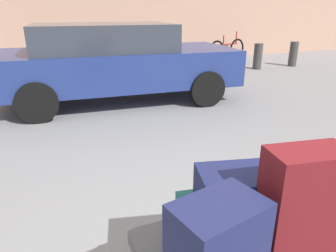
{
  "coord_description": "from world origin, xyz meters",
  "views": [
    {
      "loc": [
        -0.97,
        -1.13,
        1.64
      ],
      "look_at": [
        0.0,
        1.2,
        0.69
      ],
      "focal_mm": 32.92,
      "sensor_mm": 36.0,
      "label": 1
    }
  ],
  "objects_px": {
    "duffel_bag_navy_topmost_pile": "(240,189)",
    "parked_car": "(115,61)",
    "suitcase_teal_rear_left": "(236,225)",
    "suitcase_maroon_front_right": "(300,215)",
    "bollard_kerb_near": "(177,62)",
    "bollard_corner": "(293,54)",
    "bicycle_leaning": "(227,50)",
    "bollard_kerb_mid": "(223,59)",
    "bollard_kerb_far": "(258,56)"
  },
  "relations": [
    {
      "from": "parked_car",
      "to": "bollard_kerb_far",
      "type": "bearing_deg",
      "value": 20.44
    },
    {
      "from": "bicycle_leaning",
      "to": "bollard_corner",
      "type": "bearing_deg",
      "value": -50.32
    },
    {
      "from": "bollard_corner",
      "to": "suitcase_teal_rear_left",
      "type": "bearing_deg",
      "value": -135.6
    },
    {
      "from": "parked_car",
      "to": "suitcase_teal_rear_left",
      "type": "bearing_deg",
      "value": -94.95
    },
    {
      "from": "suitcase_maroon_front_right",
      "to": "bollard_kerb_near",
      "type": "relative_size",
      "value": 0.96
    },
    {
      "from": "duffel_bag_navy_topmost_pile",
      "to": "bollard_kerb_far",
      "type": "relative_size",
      "value": 0.62
    },
    {
      "from": "suitcase_maroon_front_right",
      "to": "parked_car",
      "type": "relative_size",
      "value": 0.16
    },
    {
      "from": "suitcase_teal_rear_left",
      "to": "bollard_kerb_near",
      "type": "bearing_deg",
      "value": 77.97
    },
    {
      "from": "duffel_bag_navy_topmost_pile",
      "to": "bollard_corner",
      "type": "height_order",
      "value": "duffel_bag_navy_topmost_pile"
    },
    {
      "from": "duffel_bag_navy_topmost_pile",
      "to": "parked_car",
      "type": "height_order",
      "value": "parked_car"
    },
    {
      "from": "duffel_bag_navy_topmost_pile",
      "to": "bicycle_leaning",
      "type": "bearing_deg",
      "value": 71.96
    },
    {
      "from": "bicycle_leaning",
      "to": "bollard_kerb_near",
      "type": "relative_size",
      "value": 2.32
    },
    {
      "from": "bicycle_leaning",
      "to": "bollard_kerb_near",
      "type": "bearing_deg",
      "value": -147.73
    },
    {
      "from": "suitcase_maroon_front_right",
      "to": "bollard_corner",
      "type": "bearing_deg",
      "value": 56.64
    },
    {
      "from": "bollard_kerb_near",
      "to": "bollard_kerb_mid",
      "type": "relative_size",
      "value": 1.0
    },
    {
      "from": "duffel_bag_navy_topmost_pile",
      "to": "bollard_kerb_mid",
      "type": "bearing_deg",
      "value": 72.84
    },
    {
      "from": "parked_car",
      "to": "bicycle_leaning",
      "type": "height_order",
      "value": "parked_car"
    },
    {
      "from": "duffel_bag_navy_topmost_pile",
      "to": "bollard_kerb_near",
      "type": "bearing_deg",
      "value": 83.13
    },
    {
      "from": "suitcase_maroon_front_right",
      "to": "bollard_kerb_far",
      "type": "bearing_deg",
      "value": 63.5
    },
    {
      "from": "duffel_bag_navy_topmost_pile",
      "to": "bicycle_leaning",
      "type": "xyz_separation_m",
      "value": [
        5.02,
        7.86,
        -0.35
      ]
    },
    {
      "from": "parked_car",
      "to": "bollard_corner",
      "type": "xyz_separation_m",
      "value": [
        5.98,
        1.73,
        -0.39
      ]
    },
    {
      "from": "bicycle_leaning",
      "to": "bollard_kerb_near",
      "type": "xyz_separation_m",
      "value": [
        -2.58,
        -1.63,
        -0.01
      ]
    },
    {
      "from": "parked_car",
      "to": "bollard_kerb_far",
      "type": "relative_size",
      "value": 6.04
    },
    {
      "from": "duffel_bag_navy_topmost_pile",
      "to": "bollard_corner",
      "type": "relative_size",
      "value": 0.62
    },
    {
      "from": "bicycle_leaning",
      "to": "bollard_corner",
      "type": "distance_m",
      "value": 2.11
    },
    {
      "from": "parked_car",
      "to": "bollard_kerb_near",
      "type": "distance_m",
      "value": 2.71
    },
    {
      "from": "bollard_kerb_far",
      "to": "bollard_corner",
      "type": "distance_m",
      "value": 1.34
    },
    {
      "from": "duffel_bag_navy_topmost_pile",
      "to": "parked_car",
      "type": "distance_m",
      "value": 4.52
    },
    {
      "from": "suitcase_teal_rear_left",
      "to": "bicycle_leaning",
      "type": "height_order",
      "value": "bicycle_leaning"
    },
    {
      "from": "bollard_corner",
      "to": "bollard_kerb_mid",
      "type": "bearing_deg",
      "value": 180.0
    },
    {
      "from": "duffel_bag_navy_topmost_pile",
      "to": "bollard_kerb_near",
      "type": "distance_m",
      "value": 6.71
    },
    {
      "from": "suitcase_teal_rear_left",
      "to": "bollard_kerb_near",
      "type": "height_order",
      "value": "bollard_kerb_near"
    },
    {
      "from": "suitcase_teal_rear_left",
      "to": "bollard_kerb_mid",
      "type": "height_order",
      "value": "bollard_kerb_mid"
    },
    {
      "from": "suitcase_teal_rear_left",
      "to": "bollard_corner",
      "type": "height_order",
      "value": "bollard_corner"
    },
    {
      "from": "bollard_kerb_mid",
      "to": "bollard_corner",
      "type": "bearing_deg",
      "value": 0.0
    },
    {
      "from": "suitcase_teal_rear_left",
      "to": "parked_car",
      "type": "bearing_deg",
      "value": 94.39
    },
    {
      "from": "suitcase_maroon_front_right",
      "to": "suitcase_teal_rear_left",
      "type": "bearing_deg",
      "value": 130.32
    },
    {
      "from": "parked_car",
      "to": "bicycle_leaning",
      "type": "relative_size",
      "value": 2.6
    },
    {
      "from": "suitcase_teal_rear_left",
      "to": "bollard_kerb_near",
      "type": "relative_size",
      "value": 0.84
    },
    {
      "from": "suitcase_maroon_front_right",
      "to": "duffel_bag_navy_topmost_pile",
      "type": "bearing_deg",
      "value": 130.32
    },
    {
      "from": "suitcase_teal_rear_left",
      "to": "bollard_kerb_mid",
      "type": "bearing_deg",
      "value": 67.68
    },
    {
      "from": "bicycle_leaning",
      "to": "bollard_corner",
      "type": "xyz_separation_m",
      "value": [
        1.35,
        -1.63,
        -0.01
      ]
    },
    {
      "from": "duffel_bag_navy_topmost_pile",
      "to": "suitcase_maroon_front_right",
      "type": "bearing_deg",
      "value": -45.43
    },
    {
      "from": "suitcase_maroon_front_right",
      "to": "parked_car",
      "type": "bearing_deg",
      "value": 97.51
    },
    {
      "from": "suitcase_teal_rear_left",
      "to": "bollard_kerb_mid",
      "type": "distance_m",
      "value": 7.33
    },
    {
      "from": "parked_car",
      "to": "suitcase_maroon_front_right",
      "type": "bearing_deg",
      "value": -92.74
    },
    {
      "from": "duffel_bag_navy_topmost_pile",
      "to": "parked_car",
      "type": "relative_size",
      "value": 0.1
    },
    {
      "from": "bollard_kerb_far",
      "to": "bollard_corner",
      "type": "bearing_deg",
      "value": 0.0
    },
    {
      "from": "suitcase_maroon_front_right",
      "to": "duffel_bag_navy_topmost_pile",
      "type": "relative_size",
      "value": 1.55
    },
    {
      "from": "suitcase_maroon_front_right",
      "to": "bicycle_leaning",
      "type": "xyz_separation_m",
      "value": [
        4.86,
        8.14,
        -0.32
      ]
    }
  ]
}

